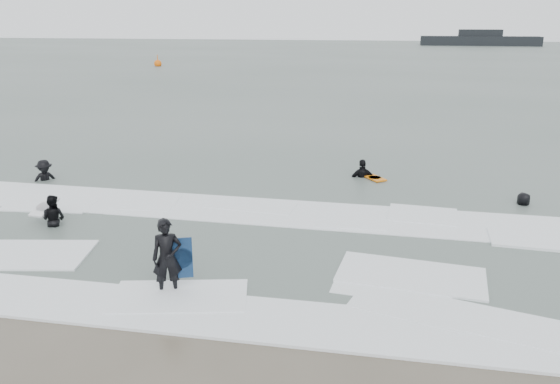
% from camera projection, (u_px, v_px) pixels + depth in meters
% --- Properties ---
extents(ground, '(320.00, 320.00, 0.00)m').
position_uv_depth(ground, '(236.00, 304.00, 12.32)').
color(ground, brown).
rests_on(ground, ground).
extents(sea, '(320.00, 320.00, 0.00)m').
position_uv_depth(sea, '(373.00, 59.00, 87.03)').
color(sea, '#47544C').
rests_on(sea, ground).
extents(surfer_centre, '(0.81, 0.69, 1.88)m').
position_uv_depth(surfer_centre, '(170.00, 294.00, 12.77)').
color(surfer_centre, black).
rests_on(surfer_centre, ground).
extents(surfer_wading, '(0.77, 0.60, 1.57)m').
position_uv_depth(surfer_wading, '(55.00, 226.00, 16.92)').
color(surfer_wading, black).
rests_on(surfer_wading, ground).
extents(surfer_breaker, '(1.24, 1.26, 1.74)m').
position_uv_depth(surfer_breaker, '(46.00, 182.00, 21.55)').
color(surfer_breaker, black).
rests_on(surfer_breaker, ground).
extents(surfer_right_near, '(1.21, 0.75, 1.92)m').
position_uv_depth(surfer_right_near, '(362.00, 178.00, 22.07)').
color(surfer_right_near, black).
rests_on(surfer_right_near, ground).
extents(surfer_right_far, '(0.93, 0.77, 1.63)m').
position_uv_depth(surfer_right_far, '(523.00, 206.00, 18.75)').
color(surfer_right_far, black).
rests_on(surfer_right_far, ground).
extents(surf_foam, '(30.03, 9.06, 0.09)m').
position_uv_depth(surf_foam, '(271.00, 240.00, 15.76)').
color(surf_foam, white).
rests_on(surf_foam, ground).
extents(bodyboards, '(10.74, 10.96, 1.25)m').
position_uv_depth(bodyboards, '(218.00, 207.00, 17.18)').
color(bodyboards, '#0F2546').
rests_on(bodyboards, ground).
extents(buoy, '(1.00, 1.00, 1.65)m').
position_uv_depth(buoy, '(158.00, 64.00, 73.73)').
color(buoy, '#EB5D0A').
rests_on(buoy, ground).
extents(vessel_horizon, '(27.56, 4.92, 3.74)m').
position_uv_depth(vessel_horizon, '(480.00, 40.00, 131.28)').
color(vessel_horizon, black).
rests_on(vessel_horizon, ground).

